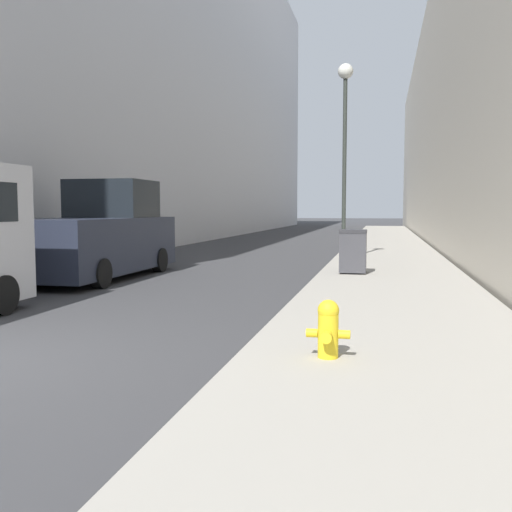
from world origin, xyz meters
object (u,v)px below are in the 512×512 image
trash_bin (353,251)px  lamppost (345,127)px  fire_hydrant (328,328)px  pickup_truck (99,237)px

trash_bin → lamppost: bearing=97.2°
fire_hydrant → lamppost: (-0.63, 11.70, 3.68)m
pickup_truck → fire_hydrant: bearing=-48.1°
lamppost → pickup_truck: bearing=-140.0°
trash_bin → pickup_truck: (-6.11, -0.92, 0.32)m
lamppost → pickup_truck: (-5.63, -4.72, -3.14)m
trash_bin → lamppost: size_ratio=0.18×
fire_hydrant → trash_bin: size_ratio=0.58×
fire_hydrant → pickup_truck: 9.39m
lamppost → fire_hydrant: bearing=-86.9°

